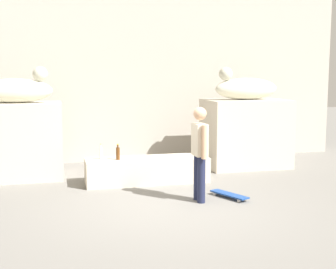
% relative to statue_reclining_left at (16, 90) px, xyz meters
% --- Properties ---
extents(ground_plane, '(40.00, 40.00, 0.00)m').
position_rel_statue_reclining_left_xyz_m(ground_plane, '(2.61, -2.92, -1.90)').
color(ground_plane, slate).
extents(facade_wall, '(11.49, 0.60, 5.07)m').
position_rel_statue_reclining_left_xyz_m(facade_wall, '(2.61, 1.69, 0.63)').
color(facade_wall, '#B4ACA0').
rests_on(facade_wall, ground_plane).
extents(pedestal_left, '(1.94, 1.36, 1.62)m').
position_rel_statue_reclining_left_xyz_m(pedestal_left, '(-0.04, 0.00, -1.09)').
color(pedestal_left, beige).
rests_on(pedestal_left, ground_plane).
extents(pedestal_right, '(1.94, 1.36, 1.62)m').
position_rel_statue_reclining_left_xyz_m(pedestal_right, '(5.26, 0.00, -1.09)').
color(pedestal_right, beige).
rests_on(pedestal_right, ground_plane).
extents(statue_reclining_left, '(1.64, 0.67, 0.78)m').
position_rel_statue_reclining_left_xyz_m(statue_reclining_left, '(0.00, 0.00, 0.00)').
color(statue_reclining_left, beige).
rests_on(statue_reclining_left, pedestal_left).
extents(statue_reclining_right, '(1.64, 0.67, 0.78)m').
position_rel_statue_reclining_left_xyz_m(statue_reclining_right, '(5.23, -0.00, 0.00)').
color(statue_reclining_right, beige).
rests_on(statue_reclining_right, pedestal_right).
extents(ledge_block, '(2.53, 0.76, 0.52)m').
position_rel_statue_reclining_left_xyz_m(ledge_block, '(2.61, -1.11, -1.65)').
color(ledge_block, beige).
rests_on(ledge_block, ground_plane).
extents(skater, '(0.23, 0.54, 1.67)m').
position_rel_statue_reclining_left_xyz_m(skater, '(3.24, -2.72, -0.98)').
color(skater, '#1E233F').
rests_on(skater, ground_plane).
extents(skateboard, '(0.52, 0.81, 0.08)m').
position_rel_statue_reclining_left_xyz_m(skateboard, '(3.83, -2.66, -1.84)').
color(skateboard, navy).
rests_on(skateboard, ground_plane).
extents(bottle_clear, '(0.06, 0.06, 0.31)m').
position_rel_statue_reclining_left_xyz_m(bottle_clear, '(1.68, -1.02, -1.26)').
color(bottle_clear, silver).
rests_on(bottle_clear, ledge_block).
extents(bottle_brown, '(0.08, 0.08, 0.32)m').
position_rel_statue_reclining_left_xyz_m(bottle_brown, '(2.00, -1.18, -1.25)').
color(bottle_brown, '#593314').
rests_on(bottle_brown, ledge_block).
extents(bottle_orange, '(0.06, 0.06, 0.29)m').
position_rel_statue_reclining_left_xyz_m(bottle_orange, '(3.76, -0.88, -1.27)').
color(bottle_orange, orange).
rests_on(bottle_orange, ledge_block).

